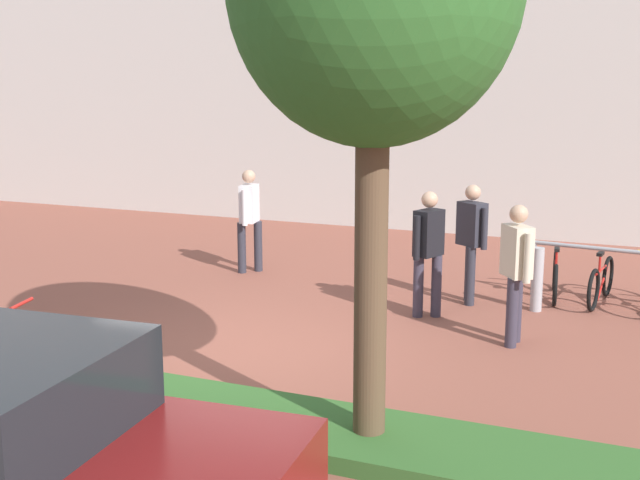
{
  "coord_description": "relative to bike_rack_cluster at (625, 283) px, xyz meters",
  "views": [
    {
      "loc": [
        4.27,
        -8.02,
        3.15
      ],
      "look_at": [
        0.38,
        1.38,
        1.12
      ],
      "focal_mm": 44.88,
      "sensor_mm": 36.0,
      "label": 1
    }
  ],
  "objects": [
    {
      "name": "ground_plane",
      "position": [
        -4.07,
        -3.77,
        -0.35
      ],
      "size": [
        60.0,
        60.0,
        0.0
      ],
      "primitive_type": "plane",
      "color": "brown"
    },
    {
      "name": "planter_strip",
      "position": [
        -3.18,
        -5.65,
        -0.27
      ],
      "size": [
        7.0,
        1.1,
        0.16
      ],
      "primitive_type": "cube",
      "color": "#336028",
      "rests_on": "ground"
    },
    {
      "name": "person_shirt_blue",
      "position": [
        -1.19,
        -2.29,
        0.64
      ],
      "size": [
        0.43,
        0.51,
        1.72
      ],
      "color": "#383342",
      "rests_on": "ground"
    },
    {
      "name": "person_suited_dark",
      "position": [
        -2.07,
        -0.66,
        0.64
      ],
      "size": [
        0.51,
        0.43,
        1.72
      ],
      "color": "#2D2D38",
      "rests_on": "ground"
    },
    {
      "name": "person_casual_tan",
      "position": [
        -5.88,
        -0.16,
        0.64
      ],
      "size": [
        0.33,
        0.6,
        1.72
      ],
      "color": "#2D2D38",
      "rests_on": "ground"
    },
    {
      "name": "bike_rack_cluster",
      "position": [
        0.0,
        0.0,
        0.0
      ],
      "size": [
        2.64,
        1.82,
        0.83
      ],
      "color": "#99999E",
      "rests_on": "ground"
    },
    {
      "name": "person_suited_navy",
      "position": [
        -2.46,
        -1.56,
        0.64
      ],
      "size": [
        0.37,
        0.57,
        1.72
      ],
      "color": "#383342",
      "rests_on": "ground"
    },
    {
      "name": "bollard_steel",
      "position": [
        -1.13,
        -0.71,
        0.1
      ],
      "size": [
        0.16,
        0.16,
        0.9
      ],
      "primitive_type": "cylinder",
      "color": "#ADADB2",
      "rests_on": "ground"
    }
  ]
}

